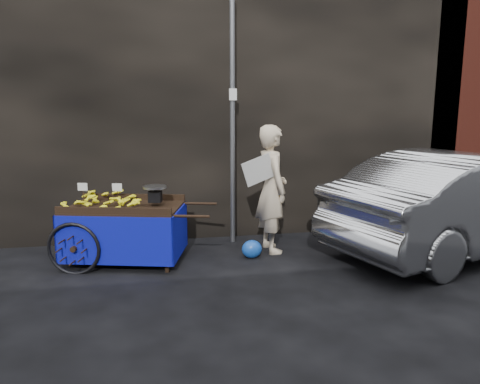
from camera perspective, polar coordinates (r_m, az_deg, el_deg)
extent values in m
plane|color=black|center=(6.57, -1.53, -9.44)|extent=(80.00, 80.00, 0.00)
cube|color=black|center=(8.68, -11.13, 12.15)|extent=(11.00, 2.00, 5.00)
cube|color=#591E14|center=(10.83, 26.53, 10.95)|extent=(3.00, 2.00, 5.00)
cylinder|color=slate|center=(7.49, -0.92, 8.75)|extent=(0.08, 0.08, 4.00)
cube|color=white|center=(7.44, -0.87, 11.81)|extent=(0.12, 0.02, 0.18)
cube|color=black|center=(6.88, -13.95, -1.95)|extent=(1.78, 1.36, 0.06)
cube|color=black|center=(7.30, -12.86, -0.61)|extent=(1.54, 0.44, 0.10)
cube|color=black|center=(6.44, -15.23, -2.27)|extent=(1.54, 0.44, 0.10)
cube|color=black|center=(6.43, -8.95, -6.31)|extent=(0.06, 0.06, 0.79)
cube|color=black|center=(7.17, -7.55, -4.45)|extent=(0.06, 0.06, 0.79)
cylinder|color=black|center=(6.26, -5.96, -2.96)|extent=(0.49, 0.16, 0.04)
cylinder|color=black|center=(7.02, -4.86, -1.41)|extent=(0.49, 0.16, 0.04)
torus|color=black|center=(6.70, -19.63, -6.55)|extent=(0.73, 0.24, 0.74)
torus|color=black|center=(7.65, -16.46, -4.21)|extent=(0.73, 0.24, 0.74)
cylinder|color=black|center=(7.17, -17.94, -5.31)|extent=(0.33, 1.08, 0.05)
cube|color=#08189C|center=(6.50, -15.16, -5.83)|extent=(1.57, 0.43, 0.67)
cube|color=#08189C|center=(7.43, -12.64, -3.62)|extent=(1.57, 0.43, 0.67)
cube|color=#08189C|center=(7.24, -19.88, -4.38)|extent=(0.28, 1.00, 0.67)
cube|color=#08189C|center=(6.76, -7.32, -4.88)|extent=(0.28, 1.00, 0.67)
cube|color=black|center=(6.77, -10.30, -0.56)|extent=(0.21, 0.18, 0.16)
cylinder|color=silver|center=(6.74, -10.34, 0.60)|extent=(0.41, 0.41, 0.03)
cube|color=white|center=(6.90, -18.64, 0.60)|extent=(0.14, 0.04, 0.11)
cube|color=white|center=(6.73, -14.75, 0.56)|extent=(0.14, 0.04, 0.11)
imported|color=beige|center=(7.16, 3.88, 0.38)|extent=(0.54, 0.76, 1.95)
cube|color=silver|center=(6.84, 2.39, 2.75)|extent=(0.58, 0.14, 0.50)
ellipsoid|color=#184CB5|center=(7.00, 1.45, -6.97)|extent=(0.30, 0.24, 0.27)
imported|color=#A6A8AD|center=(7.99, 25.88, -1.08)|extent=(4.98, 3.06, 1.55)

